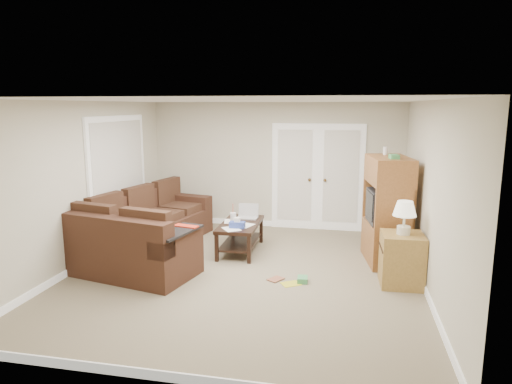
% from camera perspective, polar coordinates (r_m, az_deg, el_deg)
% --- Properties ---
extents(floor, '(5.50, 5.50, 0.00)m').
position_cam_1_polar(floor, '(6.81, -1.45, -10.16)').
color(floor, gray).
rests_on(floor, ground).
extents(ceiling, '(5.00, 5.50, 0.02)m').
position_cam_1_polar(ceiling, '(6.36, -1.56, 11.38)').
color(ceiling, silver).
rests_on(ceiling, wall_back).
extents(wall_left, '(0.02, 5.50, 2.50)m').
position_cam_1_polar(wall_left, '(7.44, -20.63, 0.93)').
color(wall_left, beige).
rests_on(wall_left, floor).
extents(wall_right, '(0.02, 5.50, 2.50)m').
position_cam_1_polar(wall_right, '(6.39, 20.89, -0.59)').
color(wall_right, beige).
rests_on(wall_right, floor).
extents(wall_back, '(5.00, 0.02, 2.50)m').
position_cam_1_polar(wall_back, '(9.14, 2.40, 3.31)').
color(wall_back, beige).
rests_on(wall_back, floor).
extents(wall_front, '(5.00, 0.02, 2.50)m').
position_cam_1_polar(wall_front, '(3.91, -10.71, -6.95)').
color(wall_front, beige).
rests_on(wall_front, floor).
extents(baseboards, '(5.00, 5.50, 0.10)m').
position_cam_1_polar(baseboards, '(6.79, -1.46, -9.77)').
color(baseboards, white).
rests_on(baseboards, floor).
extents(french_doors, '(1.80, 0.05, 2.13)m').
position_cam_1_polar(french_doors, '(9.04, 7.69, 1.77)').
color(french_doors, white).
rests_on(french_doors, floor).
extents(window_left, '(0.05, 1.92, 1.42)m').
position_cam_1_polar(window_left, '(8.23, -16.87, 4.15)').
color(window_left, white).
rests_on(window_left, wall_left).
extents(sectional_sofa, '(2.18, 3.38, 0.93)m').
position_cam_1_polar(sectional_sofa, '(7.68, -14.04, -5.17)').
color(sectional_sofa, '#402518').
rests_on(sectional_sofa, floor).
extents(coffee_table, '(0.64, 1.24, 0.83)m').
position_cam_1_polar(coffee_table, '(7.73, -1.91, -5.44)').
color(coffee_table, black).
rests_on(coffee_table, floor).
extents(tv_armoire, '(0.72, 1.11, 1.79)m').
position_cam_1_polar(tv_armoire, '(7.37, 16.03, -2.12)').
color(tv_armoire, brown).
rests_on(tv_armoire, floor).
extents(side_cabinet, '(0.58, 0.58, 1.18)m').
position_cam_1_polar(side_cabinet, '(6.57, 17.78, -7.54)').
color(side_cabinet, olive).
rests_on(side_cabinet, floor).
extents(space_heater, '(0.15, 0.13, 0.33)m').
position_cam_1_polar(space_heater, '(8.97, 16.09, -4.30)').
color(space_heater, silver).
rests_on(space_heater, floor).
extents(floor_magazine, '(0.32, 0.30, 0.01)m').
position_cam_1_polar(floor_magazine, '(6.45, 4.37, -11.37)').
color(floor_magazine, gold).
rests_on(floor_magazine, floor).
extents(floor_greenbox, '(0.15, 0.20, 0.08)m').
position_cam_1_polar(floor_greenbox, '(6.52, 5.83, -10.82)').
color(floor_greenbox, '#439455').
rests_on(floor_greenbox, floor).
extents(floor_book, '(0.26, 0.28, 0.02)m').
position_cam_1_polar(floor_book, '(6.63, 1.95, -10.66)').
color(floor_book, brown).
rests_on(floor_book, floor).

